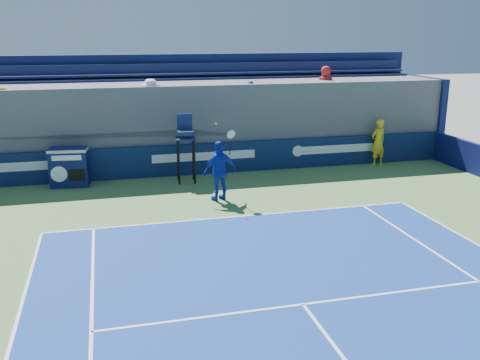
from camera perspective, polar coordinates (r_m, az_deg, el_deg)
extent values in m
imported|color=yellow|center=(22.61, 14.52, 3.92)|extent=(0.78, 0.61, 1.90)
cube|color=white|center=(15.89, -0.35, -3.92)|extent=(10.97, 0.07, 0.00)
cube|color=white|center=(11.09, 6.74, -13.03)|extent=(8.23, 0.07, 0.00)
cube|color=#0B1B42|center=(20.63, -3.87, 2.27)|extent=(20.40, 0.20, 1.20)
cube|color=white|center=(20.32, -20.69, 1.44)|extent=(3.20, 0.01, 0.32)
cube|color=white|center=(20.51, -3.82, 2.53)|extent=(4.00, 0.01, 0.32)
cube|color=white|center=(22.15, 10.32, 3.29)|extent=(3.60, 0.01, 0.32)
cylinder|color=white|center=(21.51, 6.19, 3.09)|extent=(0.44, 0.01, 0.44)
cube|color=#0F154B|center=(19.82, -17.75, 1.31)|extent=(1.37, 0.84, 1.40)
cube|color=silver|center=(19.68, -17.90, 3.08)|extent=(1.39, 0.87, 0.10)
cylinder|color=white|center=(19.56, -18.75, 0.59)|extent=(0.56, 0.08, 0.56)
cube|color=black|center=(19.47, -17.01, 0.51)|extent=(0.55, 0.08, 0.40)
cube|color=white|center=(19.38, -18.03, 2.25)|extent=(0.99, 0.12, 0.18)
cylinder|color=black|center=(19.19, -6.53, 1.81)|extent=(0.08, 0.08, 1.60)
cylinder|color=black|center=(19.23, -4.87, 1.88)|extent=(0.08, 0.08, 1.60)
cylinder|color=black|center=(19.73, -6.64, 2.19)|extent=(0.08, 0.08, 1.60)
cylinder|color=black|center=(19.77, -5.02, 2.26)|extent=(0.08, 0.08, 1.60)
cube|color=#0E1B4A|center=(19.30, -5.83, 4.43)|extent=(0.75, 0.75, 0.06)
cube|color=#14204E|center=(19.16, -5.83, 5.11)|extent=(0.58, 0.49, 0.08)
cube|color=#141F4B|center=(19.46, -5.94, 6.17)|extent=(0.55, 0.10, 0.60)
imported|color=#132BA2|center=(17.19, -2.17, 0.96)|extent=(1.24, 0.79, 1.96)
cylinder|color=black|center=(17.12, -1.05, 3.34)|extent=(0.06, 0.16, 0.39)
torus|color=silver|center=(16.97, -0.96, 4.88)|extent=(0.31, 0.17, 0.29)
cylinder|color=silver|center=(16.97, -0.96, 4.88)|extent=(0.26, 0.13, 0.24)
sphere|color=#CBD12E|center=(16.72, -2.55, 6.00)|extent=(0.07, 0.07, 0.07)
cube|color=#535258|center=(22.26, -4.83, 6.08)|extent=(20.40, 3.60, 3.38)
cube|color=#535258|center=(20.98, -4.19, 4.93)|extent=(20.40, 0.90, 0.55)
cube|color=#121C46|center=(20.81, -4.17, 6.17)|extent=(20.00, 0.45, 0.08)
cube|color=#121C46|center=(21.02, -4.30, 6.81)|extent=(20.00, 0.06, 0.45)
cube|color=#535258|center=(21.77, -4.65, 6.77)|extent=(20.40, 0.90, 0.55)
cube|color=#121C46|center=(21.60, -4.63, 7.98)|extent=(20.00, 0.45, 0.08)
cube|color=#121C46|center=(21.82, -4.76, 8.58)|extent=(20.00, 0.06, 0.45)
cube|color=#535258|center=(22.57, -5.08, 8.48)|extent=(20.40, 0.90, 0.55)
cube|color=#121C46|center=(22.42, -5.06, 9.65)|extent=(20.00, 0.45, 0.08)
cube|color=#121C46|center=(22.65, -5.18, 10.22)|extent=(20.00, 0.06, 0.45)
cube|color=#535258|center=(23.40, -5.48, 10.07)|extent=(20.40, 0.90, 0.55)
cube|color=#121C46|center=(23.26, -5.47, 11.21)|extent=(20.00, 0.45, 0.08)
cube|color=#121C46|center=(23.49, -5.58, 11.74)|extent=(20.00, 0.06, 0.45)
cube|color=#0C1647|center=(24.09, -5.65, 8.00)|extent=(20.80, 0.30, 4.40)
cube|color=#0C1647|center=(26.03, 18.40, 6.74)|extent=(0.30, 3.90, 3.40)
imported|color=gold|center=(20.72, -23.94, 6.71)|extent=(0.94, 0.81, 1.68)
imported|color=white|center=(20.50, -9.43, 7.99)|extent=(1.22, 0.72, 1.86)
imported|color=teal|center=(21.20, 1.20, 8.23)|extent=(1.06, 0.59, 1.71)
imported|color=red|center=(23.16, 9.09, 9.92)|extent=(0.85, 0.61, 1.64)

